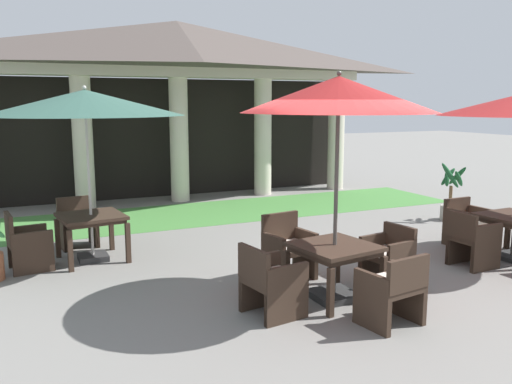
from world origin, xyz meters
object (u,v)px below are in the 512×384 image
(patio_chair_near_foreground_west, at_px, (472,240))
(patio_chair_mid_right_east, at_px, (389,257))
(patio_chair_mid_right_north, at_px, (288,249))
(patio_chair_mid_left_north, at_px, (77,224))
(patio_chair_mid_right_south, at_px, (393,290))
(patio_umbrella_mid_left, at_px, (85,104))
(patio_chair_mid_left_west, at_px, (27,244))
(patio_table_mid_right, at_px, (335,252))
(patio_table_mid_left, at_px, (91,221))
(patio_umbrella_mid_right, at_px, (338,97))
(potted_palm_right_edge, at_px, (451,200))
(patio_chair_mid_right_west, at_px, (270,282))
(patio_chair_near_foreground_north, at_px, (467,223))

(patio_chair_near_foreground_west, bearing_deg, patio_chair_mid_right_east, -88.21)
(patio_chair_mid_right_north, relative_size, patio_chair_mid_right_east, 1.12)
(patio_chair_mid_left_north, xyz_separation_m, patio_chair_mid_right_south, (2.80, -4.93, 0.01))
(patio_umbrella_mid_left, height_order, patio_chair_mid_left_north, patio_umbrella_mid_left)
(patio_chair_mid_left_west, xyz_separation_m, patio_table_mid_right, (3.49, -2.91, 0.22))
(patio_table_mid_left, distance_m, patio_umbrella_mid_right, 4.38)
(patio_chair_mid_left_north, bearing_deg, patio_chair_mid_left_west, 44.91)
(patio_chair_mid_right_north, height_order, potted_palm_right_edge, potted_palm_right_edge)
(patio_chair_near_foreground_west, height_order, patio_chair_mid_left_north, patio_chair_near_foreground_west)
(patio_chair_mid_left_west, relative_size, patio_chair_mid_right_south, 1.06)
(patio_table_mid_left, xyz_separation_m, patio_chair_mid_right_south, (2.69, -3.99, -0.23))
(potted_palm_right_edge, bearing_deg, patio_chair_mid_right_west, -151.85)
(patio_chair_mid_right_east, distance_m, potted_palm_right_edge, 4.71)
(patio_table_mid_left, xyz_separation_m, patio_chair_mid_right_west, (1.57, -3.17, -0.23))
(patio_chair_mid_right_east, bearing_deg, potted_palm_right_edge, -62.44)
(patio_chair_mid_right_west, bearing_deg, patio_chair_mid_right_north, 135.08)
(patio_chair_mid_left_west, height_order, patio_chair_mid_right_west, patio_chair_mid_left_west)
(patio_table_mid_right, bearing_deg, patio_table_mid_left, 130.06)
(patio_table_mid_left, height_order, patio_table_mid_right, patio_table_mid_left)
(patio_table_mid_left, height_order, patio_chair_mid_left_north, patio_chair_mid_left_north)
(patio_chair_mid_right_west, xyz_separation_m, patio_chair_mid_right_east, (1.93, 0.29, -0.01))
(patio_chair_mid_left_north, bearing_deg, patio_umbrella_mid_left, 90.00)
(patio_chair_mid_left_west, distance_m, potted_palm_right_edge, 8.25)
(patio_chair_mid_right_west, bearing_deg, patio_chair_near_foreground_west, 88.14)
(patio_chair_near_foreground_north, relative_size, patio_chair_mid_right_east, 0.99)
(patio_chair_mid_left_north, xyz_separation_m, patio_umbrella_mid_right, (2.66, -3.97, 2.13))
(patio_chair_mid_right_south, bearing_deg, patio_umbrella_mid_left, 115.40)
(patio_umbrella_mid_left, height_order, patio_table_mid_right, patio_umbrella_mid_left)
(patio_chair_near_foreground_north, distance_m, potted_palm_right_edge, 2.10)
(patio_chair_near_foreground_west, distance_m, patio_chair_mid_left_west, 6.66)
(patio_chair_near_foreground_north, height_order, patio_chair_mid_left_west, patio_chair_mid_left_west)
(patio_umbrella_mid_right, distance_m, potted_palm_right_edge, 5.97)
(patio_chair_mid_right_south, bearing_deg, patio_chair_near_foreground_west, 18.01)
(patio_chair_mid_left_north, distance_m, patio_chair_mid_right_south, 5.67)
(patio_chair_mid_right_north, xyz_separation_m, potted_palm_right_edge, (4.91, 1.95, -0.00))
(patio_umbrella_mid_right, relative_size, patio_chair_mid_right_south, 3.41)
(patio_chair_mid_right_south, bearing_deg, patio_chair_mid_left_west, 124.61)
(patio_chair_mid_right_south, xyz_separation_m, potted_palm_right_edge, (4.62, 3.89, 0.01))
(patio_table_mid_left, xyz_separation_m, patio_chair_mid_left_west, (-0.95, -0.12, -0.24))
(patio_chair_near_foreground_north, bearing_deg, patio_chair_mid_right_east, 20.67)
(patio_umbrella_mid_left, xyz_separation_m, potted_palm_right_edge, (7.31, -0.10, -2.02))
(patio_table_mid_right, distance_m, patio_chair_mid_right_north, 1.00)
(patio_chair_near_foreground_west, distance_m, potted_palm_right_edge, 3.40)
(patio_umbrella_mid_left, distance_m, patio_chair_mid_right_east, 4.98)
(patio_table_mid_left, distance_m, patio_chair_mid_right_north, 3.16)
(patio_umbrella_mid_left, bearing_deg, patio_chair_near_foreground_west, -27.97)
(patio_chair_near_foreground_north, bearing_deg, patio_table_mid_left, -19.11)
(patio_table_mid_left, bearing_deg, patio_chair_near_foreground_north, -16.37)
(patio_chair_near_foreground_west, height_order, patio_umbrella_mid_left, patio_umbrella_mid_left)
(patio_chair_near_foreground_west, distance_m, patio_chair_mid_right_north, 2.86)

